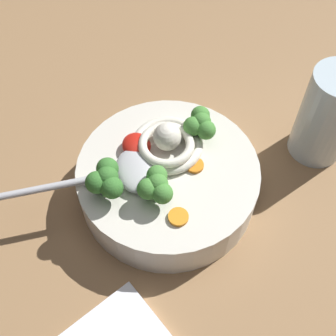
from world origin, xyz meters
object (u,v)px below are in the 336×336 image
object	(u,v)px
noodle_pile	(167,143)
soup_spoon	(123,173)
drinking_glass	(328,116)
soup_bowl	(168,180)

from	to	relation	value
noodle_pile	soup_spoon	distance (cm)	6.14
soup_spoon	noodle_pile	bearing A→B (deg)	-154.64
noodle_pile	drinking_glass	world-z (taller)	drinking_glass
soup_bowl	soup_spoon	size ratio (longest dim) A/B	1.19
soup_bowl	drinking_glass	xyz separation A→B (cm)	(2.18, 20.11, 3.54)
noodle_pile	soup_spoon	world-z (taller)	noodle_pile
soup_bowl	soup_spoon	bearing A→B (deg)	-102.50
noodle_pile	soup_spoon	bearing A→B (deg)	-77.14
noodle_pile	drinking_glass	distance (cm)	19.60
soup_bowl	soup_spoon	world-z (taller)	soup_spoon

